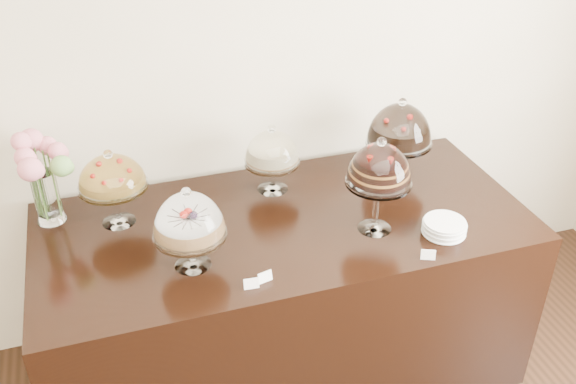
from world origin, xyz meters
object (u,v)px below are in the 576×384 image
object	(u,v)px
cake_stand_cheesecake	(272,151)
cake_stand_dark_choco	(400,128)
display_counter	(285,297)
plate_stack	(444,227)
cake_stand_fruit_tart	(112,176)
flower_vase	(42,170)
cake_stand_choco_layer	(379,168)
cake_stand_sugar_sponge	(189,220)

from	to	relation	value
cake_stand_cheesecake	cake_stand_dark_choco	size ratio (longest dim) A/B	0.82
display_counter	cake_stand_cheesecake	bearing A→B (deg)	84.49
display_counter	plate_stack	bearing A→B (deg)	-25.91
cake_stand_fruit_tart	flower_vase	world-z (taller)	flower_vase
cake_stand_dark_choco	flower_vase	distance (m)	1.64
display_counter	plate_stack	size ratio (longest dim) A/B	11.88
display_counter	cake_stand_choco_layer	size ratio (longest dim) A/B	4.91
cake_stand_sugar_sponge	cake_stand_fruit_tart	xyz separation A→B (m)	(-0.26, 0.41, 0.01)
cake_stand_fruit_tart	flower_vase	bearing A→B (deg)	160.78
cake_stand_fruit_tart	plate_stack	distance (m)	1.45
cake_stand_cheesecake	cake_stand_choco_layer	bearing A→B (deg)	-53.94
cake_stand_dark_choco	cake_stand_cheesecake	bearing A→B (deg)	174.46
cake_stand_cheesecake	cake_stand_fruit_tart	bearing A→B (deg)	-175.62
cake_stand_choco_layer	cake_stand_fruit_tart	size ratio (longest dim) A/B	1.24
cake_stand_fruit_tart	cake_stand_choco_layer	bearing A→B (deg)	-20.54
cake_stand_dark_choco	flower_vase	bearing A→B (deg)	176.43
display_counter	cake_stand_fruit_tart	size ratio (longest dim) A/B	6.07
cake_stand_cheesecake	plate_stack	size ratio (longest dim) A/B	1.85
cake_stand_choco_layer	cake_stand_dark_choco	bearing A→B (deg)	53.34
flower_vase	cake_stand_dark_choco	bearing A→B (deg)	-3.57
display_counter	flower_vase	world-z (taller)	flower_vase
cake_stand_cheesecake	plate_stack	world-z (taller)	cake_stand_cheesecake
cake_stand_cheesecake	cake_stand_fruit_tart	xyz separation A→B (m)	(-0.73, -0.06, 0.03)
cake_stand_fruit_tart	cake_stand_cheesecake	bearing A→B (deg)	4.38
plate_stack	cake_stand_cheesecake	bearing A→B (deg)	135.98
cake_stand_dark_choco	flower_vase	world-z (taller)	flower_vase
cake_stand_choco_layer	plate_stack	distance (m)	0.41
display_counter	cake_stand_dark_choco	world-z (taller)	cake_stand_dark_choco
cake_stand_choco_layer	cake_stand_fruit_tart	bearing A→B (deg)	159.46
cake_stand_choco_layer	flower_vase	xyz separation A→B (m)	(-1.35, 0.50, -0.04)
cake_stand_sugar_sponge	cake_stand_cheesecake	distance (m)	0.67
cake_stand_dark_choco	cake_stand_choco_layer	bearing A→B (deg)	-126.66
cake_stand_choco_layer	cake_stand_sugar_sponge	bearing A→B (deg)	-179.33
cake_stand_fruit_tart	cake_stand_sugar_sponge	bearing A→B (deg)	-57.80
flower_vase	plate_stack	size ratio (longest dim) A/B	2.36
cake_stand_dark_choco	flower_vase	xyz separation A→B (m)	(-1.64, 0.10, -0.00)
cake_stand_choco_layer	plate_stack	bearing A→B (deg)	-25.09
cake_stand_choco_layer	cake_stand_fruit_tart	distance (m)	1.14
cake_stand_cheesecake	flower_vase	world-z (taller)	flower_vase
cake_stand_fruit_tart	plate_stack	world-z (taller)	cake_stand_fruit_tart
cake_stand_cheesecake	display_counter	bearing A→B (deg)	-95.51
cake_stand_cheesecake	cake_stand_fruit_tart	distance (m)	0.74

